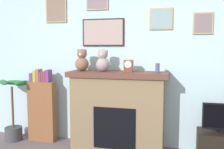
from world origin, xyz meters
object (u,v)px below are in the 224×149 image
at_px(bookshelf, 42,108).
at_px(teddy_bear_grey, 82,61).
at_px(potted_plant, 14,117).
at_px(mantel_clock, 129,66).
at_px(candle_jar, 158,68).
at_px(teddy_bear_tan, 103,61).
at_px(fireplace, 118,110).

xyz_separation_m(bookshelf, teddy_bear_grey, (0.74, -0.05, 0.80)).
distance_m(potted_plant, mantel_clock, 2.14).
height_order(candle_jar, mantel_clock, mantel_clock).
relative_size(bookshelf, teddy_bear_tan, 3.56).
height_order(bookshelf, teddy_bear_tan, teddy_bear_tan).
bearing_deg(bookshelf, mantel_clock, -1.99).
bearing_deg(candle_jar, teddy_bear_grey, -179.98).
height_order(candle_jar, teddy_bear_grey, teddy_bear_grey).
relative_size(potted_plant, teddy_bear_grey, 3.03).
height_order(potted_plant, teddy_bear_tan, teddy_bear_tan).
bearing_deg(teddy_bear_tan, fireplace, 4.50).
xyz_separation_m(bookshelf, teddy_bear_tan, (1.08, -0.05, 0.80)).
relative_size(candle_jar, teddy_bear_grey, 0.40).
distance_m(fireplace, candle_jar, 0.89).
height_order(fireplace, potted_plant, fireplace).
bearing_deg(mantel_clock, candle_jar, 0.20).
bearing_deg(teddy_bear_tan, mantel_clock, -0.15).
xyz_separation_m(mantel_clock, teddy_bear_tan, (-0.40, 0.00, 0.06)).
bearing_deg(bookshelf, potted_plant, -166.71).
distance_m(fireplace, mantel_clock, 0.70).
bearing_deg(teddy_bear_grey, potted_plant, -177.08).
height_order(bookshelf, candle_jar, candle_jar).
relative_size(bookshelf, teddy_bear_grey, 3.53).
xyz_separation_m(candle_jar, mantel_clock, (-0.43, -0.00, 0.02)).
xyz_separation_m(fireplace, mantel_clock, (0.17, -0.02, 0.68)).
height_order(bookshelf, teddy_bear_grey, teddy_bear_grey).
height_order(mantel_clock, teddy_bear_tan, teddy_bear_tan).
distance_m(bookshelf, candle_jar, 2.03).
xyz_separation_m(potted_plant, teddy_bear_tan, (1.55, 0.06, 0.95)).
relative_size(fireplace, bookshelf, 1.25).
height_order(fireplace, mantel_clock, mantel_clock).
bearing_deg(potted_plant, teddy_bear_grey, 2.92).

